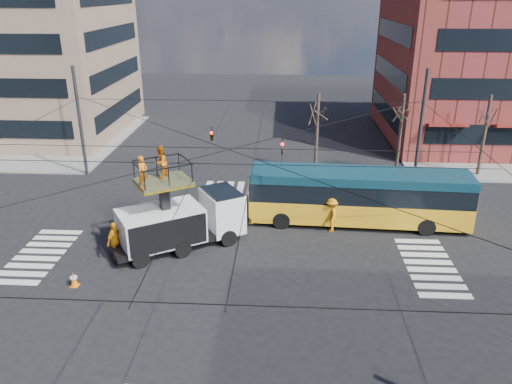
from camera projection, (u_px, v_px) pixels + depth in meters
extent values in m
plane|color=black|center=(231.00, 260.00, 25.43)|extent=(120.00, 120.00, 0.00)
cube|color=slate|center=(493.00, 146.00, 43.74)|extent=(18.00, 18.00, 0.12)
cube|color=slate|center=(28.00, 139.00, 45.92)|extent=(18.00, 18.00, 0.12)
cube|color=black|center=(120.00, 108.00, 47.42)|extent=(0.12, 13.60, 1.50)
cube|color=black|center=(117.00, 73.00, 46.17)|extent=(0.12, 13.60, 1.50)
cube|color=black|center=(113.00, 35.00, 44.91)|extent=(0.12, 13.60, 1.50)
cube|color=maroon|center=(506.00, 61.00, 43.85)|extent=(20.00, 16.00, 14.00)
cube|color=black|center=(386.00, 110.00, 46.08)|extent=(0.12, 13.60, 1.58)
cube|color=black|center=(390.00, 72.00, 44.76)|extent=(0.12, 13.60, 1.57)
cube|color=black|center=(394.00, 31.00, 43.45)|extent=(0.12, 13.60, 1.57)
cylinder|color=#2D2D30|center=(421.00, 127.00, 34.40)|extent=(0.24, 0.24, 8.00)
cylinder|color=#2D2D30|center=(80.00, 122.00, 35.64)|extent=(0.24, 0.24, 8.00)
cylinder|color=black|center=(247.00, 101.00, 34.38)|extent=(24.00, 0.03, 0.03)
cylinder|color=black|center=(176.00, 303.00, 12.18)|extent=(24.00, 0.03, 0.03)
cylinder|color=black|center=(491.00, 158.00, 22.66)|extent=(0.03, 24.00, 0.03)
cylinder|color=black|center=(228.00, 150.00, 23.21)|extent=(24.02, 24.02, 0.03)
cylinder|color=black|center=(228.00, 150.00, 23.21)|extent=(24.02, 24.02, 0.03)
cylinder|color=black|center=(226.00, 164.00, 22.21)|extent=(24.00, 0.03, 0.03)
cylinder|color=black|center=(231.00, 148.00, 24.43)|extent=(24.00, 0.03, 0.03)
cylinder|color=black|center=(203.00, 157.00, 23.42)|extent=(0.03, 24.00, 0.03)
cylinder|color=black|center=(254.00, 158.00, 23.29)|extent=(0.03, 24.00, 0.03)
imported|color=black|center=(282.00, 148.00, 26.15)|extent=(0.16, 0.20, 1.00)
imported|color=black|center=(212.00, 132.00, 28.12)|extent=(0.26, 1.24, 0.50)
cylinder|color=#382B21|center=(317.00, 134.00, 36.52)|extent=(0.24, 0.24, 6.00)
cylinder|color=#382B21|center=(400.00, 135.00, 36.21)|extent=(0.24, 0.24, 6.00)
cylinder|color=#382B21|center=(484.00, 136.00, 35.90)|extent=(0.24, 0.24, 6.00)
cube|color=black|center=(178.00, 237.00, 26.61)|extent=(7.12, 5.52, 0.30)
cube|color=white|center=(222.00, 211.00, 27.36)|extent=(2.79, 2.99, 2.20)
cube|color=black|center=(222.00, 197.00, 27.06)|extent=(2.56, 2.80, 0.80)
cube|color=white|center=(161.00, 226.00, 25.88)|extent=(4.89, 4.32, 1.80)
cylinder|color=black|center=(228.00, 238.00, 26.75)|extent=(0.95, 0.77, 0.90)
cylinder|color=black|center=(211.00, 222.00, 28.63)|extent=(0.95, 0.77, 0.90)
cylinder|color=black|center=(183.00, 249.00, 25.62)|extent=(0.95, 0.77, 0.90)
cylinder|color=black|center=(168.00, 231.00, 27.50)|extent=(0.95, 0.77, 0.90)
cylinder|color=black|center=(141.00, 259.00, 24.66)|extent=(0.95, 0.77, 0.90)
cylinder|color=black|center=(128.00, 240.00, 26.54)|extent=(0.95, 0.77, 0.90)
cube|color=black|center=(165.00, 204.00, 25.56)|extent=(0.62, 0.62, 2.46)
cube|color=#3F462A|center=(163.00, 181.00, 25.10)|extent=(3.31, 3.15, 0.12)
cube|color=yellow|center=(163.00, 183.00, 25.14)|extent=(3.31, 3.15, 0.12)
imported|color=orange|center=(143.00, 172.00, 23.79)|extent=(0.58, 0.69, 1.62)
imported|color=orange|center=(161.00, 162.00, 25.07)|extent=(0.83, 0.96, 1.67)
cube|color=yellow|center=(357.00, 208.00, 29.16)|extent=(12.61, 3.25, 1.30)
cube|color=black|center=(359.00, 189.00, 28.71)|extent=(12.61, 3.20, 1.10)
cube|color=#0E3240|center=(360.00, 176.00, 28.41)|extent=(12.61, 3.25, 0.50)
cube|color=yellow|center=(253.00, 194.00, 29.53)|extent=(0.38, 2.48, 2.80)
cube|color=yellow|center=(468.00, 202.00, 28.30)|extent=(0.38, 2.48, 2.80)
cube|color=black|center=(252.00, 211.00, 29.97)|extent=(0.29, 2.60, 0.30)
cube|color=gold|center=(255.00, 174.00, 29.05)|extent=(0.18, 1.60, 0.35)
cylinder|color=black|center=(282.00, 220.00, 28.68)|extent=(1.01, 0.35, 1.00)
cylinder|color=black|center=(284.00, 204.00, 30.85)|extent=(1.01, 0.35, 1.00)
cylinder|color=black|center=(426.00, 227.00, 27.87)|extent=(1.01, 0.35, 1.00)
cylinder|color=black|center=(418.00, 210.00, 30.04)|extent=(1.01, 0.35, 1.00)
cone|color=orange|center=(74.00, 279.00, 23.10)|extent=(0.36, 0.36, 0.71)
imported|color=orange|center=(115.00, 241.00, 25.24)|extent=(0.82, 1.28, 2.02)
imported|color=orange|center=(331.00, 214.00, 28.18)|extent=(0.77, 1.32, 2.04)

